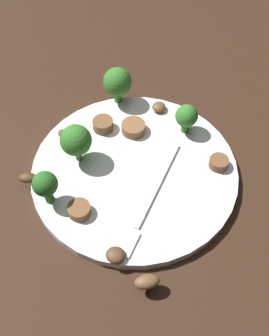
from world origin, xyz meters
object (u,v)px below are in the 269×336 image
at_px(fork, 147,205).
at_px(broccoli_floret_0, 76,141).
at_px(plate, 134,171).
at_px(broccoli_floret_1, 117,82).
at_px(broccoli_floret_3, 187,117).
at_px(mushroom_2, 115,255).
at_px(broccoli_floret_2, 45,185).
at_px(sausage_slice_0, 79,210).
at_px(sausage_slice_2, 103,125).
at_px(mushroom_3, 147,282).
at_px(mushroom_5, 64,134).
at_px(sausage_slice_1, 133,128).
at_px(mushroom_0, 27,178).
at_px(sausage_slice_3, 219,163).
at_px(mushroom_1, 159,107).

height_order(fork, broccoli_floret_0, broccoli_floret_0).
xyz_separation_m(plate, broccoli_floret_1, (-0.08, -0.10, 0.04)).
relative_size(plate, broccoli_floret_3, 6.02).
xyz_separation_m(plate, mushroom_2, (0.11, 0.07, 0.01)).
distance_m(fork, broccoli_floret_2, 0.13).
distance_m(broccoli_floret_0, sausage_slice_0, 0.09).
xyz_separation_m(sausage_slice_0, sausage_slice_2, (-0.12, -0.07, 0.00)).
height_order(sausage_slice_2, mushroom_3, sausage_slice_2).
bearing_deg(broccoli_floret_3, broccoli_floret_1, -82.06).
bearing_deg(sausage_slice_0, mushroom_5, -125.48).
xyz_separation_m(broccoli_floret_0, sausage_slice_1, (-0.09, 0.02, -0.03)).
height_order(broccoli_floret_2, mushroom_0, broccoli_floret_2).
bearing_deg(sausage_slice_3, broccoli_floret_0, -53.45).
relative_size(sausage_slice_0, mushroom_5, 1.38).
height_order(fork, broccoli_floret_1, broccoli_floret_1).
bearing_deg(mushroom_5, mushroom_3, 67.88).
distance_m(sausage_slice_3, mushroom_1, 0.13).
height_order(mushroom_0, mushroom_5, mushroom_0).
relative_size(broccoli_floret_3, mushroom_5, 2.23).
height_order(sausage_slice_2, sausage_slice_3, sausage_slice_2).
relative_size(sausage_slice_2, mushroom_0, 1.27).
height_order(mushroom_1, mushroom_3, mushroom_3).
height_order(fork, broccoli_floret_2, broccoli_floret_2).
bearing_deg(mushroom_0, plate, 138.13).
height_order(sausage_slice_3, mushroom_3, same).
xyz_separation_m(broccoli_floret_3, sausage_slice_2, (0.07, -0.09, -0.02)).
xyz_separation_m(broccoli_floret_3, sausage_slice_0, (0.20, -0.02, -0.02)).
relative_size(broccoli_floret_0, sausage_slice_2, 2.00).
bearing_deg(broccoli_floret_2, mushroom_2, 87.99).
distance_m(mushroom_0, mushroom_5, 0.09).
bearing_deg(fork, broccoli_floret_3, 179.80).
bearing_deg(mushroom_3, sausage_slice_2, -125.57).
distance_m(broccoli_floret_3, mushroom_3, 0.24).
height_order(broccoli_floret_0, sausage_slice_0, broccoli_floret_0).
distance_m(fork, broccoli_floret_0, 0.12).
bearing_deg(sausage_slice_2, fork, 65.13).
bearing_deg(broccoli_floret_0, mushroom_0, -20.78).
relative_size(sausage_slice_2, mushroom_3, 1.06).
bearing_deg(fork, mushroom_5, -110.93).
bearing_deg(broccoli_floret_3, mushroom_3, 25.66).
relative_size(mushroom_3, mushroom_5, 1.36).
distance_m(fork, mushroom_5, 0.16).
bearing_deg(sausage_slice_0, sausage_slice_1, -165.75).
bearing_deg(sausage_slice_0, sausage_slice_3, 152.18).
height_order(fork, sausage_slice_3, sausage_slice_3).
bearing_deg(sausage_slice_0, broccoli_floret_2, -74.84).
distance_m(plate, fork, 0.06).
relative_size(fork, broccoli_floret_3, 3.78).
relative_size(broccoli_floret_1, sausage_slice_1, 1.71).
xyz_separation_m(fork, mushroom_1, (-0.14, -0.09, 0.00)).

